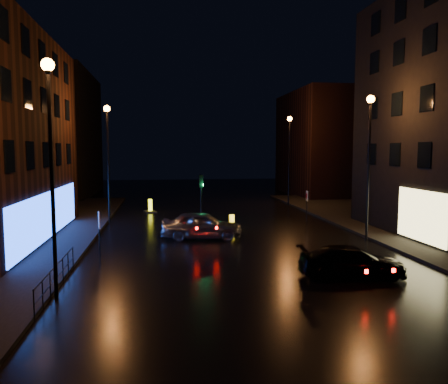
{
  "coord_description": "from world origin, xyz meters",
  "views": [
    {
      "loc": [
        -4.0,
        -17.78,
        5.29
      ],
      "look_at": [
        -0.42,
        7.57,
        2.8
      ],
      "focal_mm": 35.0,
      "sensor_mm": 36.0,
      "label": 1
    }
  ],
  "objects": [
    {
      "name": "ground",
      "position": [
        0.0,
        0.0,
        0.0
      ],
      "size": [
        120.0,
        120.0,
        0.0
      ],
      "primitive_type": "plane",
      "color": "black",
      "rests_on": "ground"
    },
    {
      "name": "pavement_right",
      "position": [
        14.0,
        8.0,
        0.07
      ],
      "size": [
        12.0,
        44.0,
        0.15
      ],
      "primitive_type": "cube",
      "color": "black",
      "rests_on": "ground"
    },
    {
      "name": "building_far_left",
      "position": [
        -16.0,
        35.0,
        7.0
      ],
      "size": [
        8.0,
        16.0,
        14.0
      ],
      "primitive_type": "cube",
      "color": "black",
      "rests_on": "ground"
    },
    {
      "name": "building_far_right",
      "position": [
        15.0,
        32.0,
        6.0
      ],
      "size": [
        8.0,
        14.0,
        12.0
      ],
      "primitive_type": "cube",
      "color": "black",
      "rests_on": "ground"
    },
    {
      "name": "street_lamp_lnear",
      "position": [
        -7.8,
        -2.0,
        5.56
      ],
      "size": [
        0.44,
        0.44,
        8.37
      ],
      "color": "black",
      "rests_on": "ground"
    },
    {
      "name": "street_lamp_lfar",
      "position": [
        -7.8,
        14.0,
        5.56
      ],
      "size": [
        0.44,
        0.44,
        8.37
      ],
      "color": "black",
      "rests_on": "ground"
    },
    {
      "name": "street_lamp_rnear",
      "position": [
        7.8,
        6.0,
        5.56
      ],
      "size": [
        0.44,
        0.44,
        8.37
      ],
      "color": "black",
      "rests_on": "ground"
    },
    {
      "name": "street_lamp_rfar",
      "position": [
        7.8,
        22.0,
        5.56
      ],
      "size": [
        0.44,
        0.44,
        8.37
      ],
      "color": "black",
      "rests_on": "ground"
    },
    {
      "name": "traffic_signal",
      "position": [
        -1.2,
        14.0,
        0.5
      ],
      "size": [
        1.4,
        2.4,
        3.45
      ],
      "color": "black",
      "rests_on": "ground"
    },
    {
      "name": "guard_railing",
      "position": [
        -8.0,
        -1.0,
        0.74
      ],
      "size": [
        0.05,
        6.04,
        1.0
      ],
      "color": "black",
      "rests_on": "ground"
    },
    {
      "name": "silver_hatchback",
      "position": [
        -1.72,
        7.77,
        0.81
      ],
      "size": [
        4.99,
        2.52,
        1.63
      ],
      "primitive_type": "imported",
      "rotation": [
        0.0,
        0.0,
        1.44
      ],
      "color": "#A4A6AC",
      "rests_on": "ground"
    },
    {
      "name": "dark_sedan",
      "position": [
        3.77,
        -0.93,
        0.64
      ],
      "size": [
        4.57,
        2.22,
        1.28
      ],
      "primitive_type": "imported",
      "rotation": [
        0.0,
        0.0,
        1.47
      ],
      "color": "black",
      "rests_on": "ground"
    },
    {
      "name": "bollard_near",
      "position": [
        0.44,
        10.01,
        0.23
      ],
      "size": [
        1.1,
        1.39,
        1.06
      ],
      "rotation": [
        0.0,
        0.0,
        0.27
      ],
      "color": "black",
      "rests_on": "ground"
    },
    {
      "name": "bollard_far",
      "position": [
        -5.07,
        19.38,
        0.24
      ],
      "size": [
        1.16,
        1.46,
        1.12
      ],
      "rotation": [
        0.0,
        0.0,
        0.27
      ],
      "color": "black",
      "rests_on": "ground"
    },
    {
      "name": "road_sign_left",
      "position": [
        -6.99,
        3.2,
        1.78
      ],
      "size": [
        0.17,
        0.57,
        2.37
      ],
      "rotation": [
        0.0,
        0.0,
        0.2
      ],
      "color": "black",
      "rests_on": "ground"
    },
    {
      "name": "road_sign_right",
      "position": [
        6.5,
        12.89,
        1.7
      ],
      "size": [
        0.12,
        0.55,
        2.27
      ],
      "rotation": [
        0.0,
        0.0,
        3.03
      ],
      "color": "black",
      "rests_on": "ground"
    }
  ]
}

